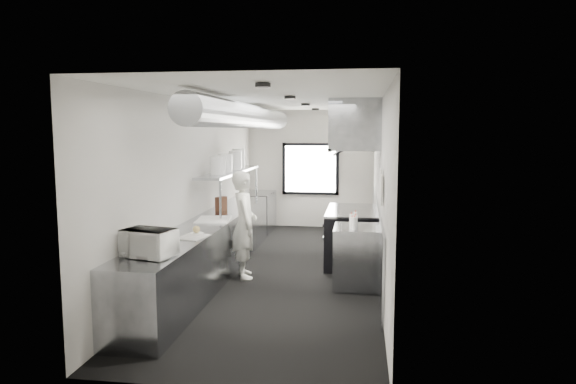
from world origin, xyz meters
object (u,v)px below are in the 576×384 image
(exhaust_hood, at_px, (356,126))
(squeeze_bottle_b, at_px, (352,223))
(bottle_station, at_px, (356,256))
(cutting_board, at_px, (213,220))
(far_work_table, at_px, (257,212))
(plate_stack_d, at_px, (238,158))
(deli_tub_a, at_px, (152,244))
(pass_shelf, at_px, (231,173))
(range, at_px, (351,236))
(deli_tub_b, at_px, (156,241))
(knife_block, at_px, (221,204))
(squeeze_bottle_a, at_px, (354,223))
(plate_stack_c, at_px, (235,160))
(line_cook, at_px, (244,224))
(squeeze_bottle_d, at_px, (351,220))
(plate_stack_a, at_px, (218,165))
(prep_counter, at_px, (210,248))
(squeeze_bottle_e, at_px, (355,217))
(squeeze_bottle_c, at_px, (356,221))
(small_plate, at_px, (196,233))
(plate_stack_b, at_px, (225,163))
(microwave, at_px, (149,243))

(exhaust_hood, bearing_deg, squeeze_bottle_b, -90.28)
(bottle_station, height_order, cutting_board, cutting_board)
(far_work_table, height_order, plate_stack_d, plate_stack_d)
(cutting_board, bearing_deg, bottle_station, -5.74)
(squeeze_bottle_b, bearing_deg, deli_tub_a, -146.56)
(pass_shelf, height_order, range, pass_shelf)
(deli_tub_b, height_order, knife_block, knife_block)
(plate_stack_d, bearing_deg, squeeze_bottle_a, -48.97)
(plate_stack_c, bearing_deg, line_cook, -72.04)
(bottle_station, bearing_deg, squeeze_bottle_d, 122.17)
(bottle_station, xyz_separation_m, plate_stack_a, (-2.36, 0.94, 1.28))
(squeeze_bottle_a, xyz_separation_m, squeeze_bottle_b, (-0.03, 0.07, -0.01))
(squeeze_bottle_b, bearing_deg, far_work_table, 118.69)
(prep_counter, relative_size, range, 3.75)
(far_work_table, distance_m, squeeze_bottle_d, 4.41)
(exhaust_hood, distance_m, deli_tub_b, 4.08)
(knife_block, height_order, squeeze_bottle_e, knife_block)
(squeeze_bottle_a, height_order, squeeze_bottle_e, squeeze_bottle_a)
(plate_stack_c, distance_m, squeeze_bottle_c, 3.18)
(knife_block, height_order, plate_stack_d, plate_stack_d)
(small_plate, bearing_deg, line_cook, 69.34)
(exhaust_hood, distance_m, plate_stack_b, 2.40)
(small_plate, relative_size, squeeze_bottle_e, 1.15)
(deli_tub_a, height_order, cutting_board, deli_tub_a)
(far_work_table, relative_size, knife_block, 4.84)
(pass_shelf, distance_m, plate_stack_b, 0.36)
(squeeze_bottle_c, bearing_deg, knife_block, 153.19)
(range, distance_m, small_plate, 3.09)
(line_cook, distance_m, small_plate, 1.18)
(prep_counter, bearing_deg, plate_stack_b, 92.70)
(small_plate, bearing_deg, squeeze_bottle_c, 21.74)
(cutting_board, height_order, plate_stack_d, plate_stack_d)
(knife_block, bearing_deg, small_plate, -62.90)
(knife_block, relative_size, plate_stack_a, 0.80)
(exhaust_hood, height_order, squeeze_bottle_a, exhaust_hood)
(prep_counter, height_order, cutting_board, cutting_board)
(squeeze_bottle_b, bearing_deg, small_plate, -162.29)
(pass_shelf, bearing_deg, small_plate, -86.08)
(bottle_station, height_order, squeeze_bottle_b, squeeze_bottle_b)
(pass_shelf, bearing_deg, plate_stack_c, 88.59)
(pass_shelf, bearing_deg, plate_stack_a, -91.54)
(pass_shelf, distance_m, range, 2.49)
(pass_shelf, height_order, plate_stack_c, plate_stack_c)
(microwave, bearing_deg, deli_tub_b, 118.46)
(pass_shelf, relative_size, small_plate, 15.05)
(knife_block, bearing_deg, squeeze_bottle_d, -3.89)
(squeeze_bottle_c, height_order, squeeze_bottle_d, squeeze_bottle_c)
(pass_shelf, distance_m, plate_stack_d, 0.77)
(cutting_board, bearing_deg, range, 28.77)
(range, distance_m, deli_tub_b, 3.81)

